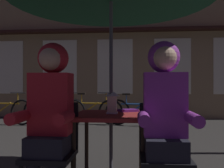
{
  "coord_description": "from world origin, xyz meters",
  "views": [
    {
      "loc": [
        0.22,
        -2.43,
        1.03
      ],
      "look_at": [
        0.0,
        0.11,
        1.04
      ],
      "focal_mm": 38.93,
      "sensor_mm": 36.0,
      "label": 1
    }
  ],
  "objects_px": {
    "bicycle_second": "(54,111)",
    "bicycle_fourth": "(137,112)",
    "lantern": "(112,102)",
    "cafe_table": "(111,124)",
    "person_left_hooded": "(50,106)",
    "chair_left": "(52,147)",
    "book": "(128,110)",
    "person_right_hooded": "(165,107)",
    "bicycle_nearest": "(5,111)",
    "bicycle_third": "(92,111)",
    "chair_right": "(164,149)"
  },
  "relations": [
    {
      "from": "person_left_hooded",
      "to": "cafe_table",
      "type": "bearing_deg",
      "value": 41.57
    },
    {
      "from": "chair_left",
      "to": "chair_right",
      "type": "relative_size",
      "value": 1.0
    },
    {
      "from": "person_left_hooded",
      "to": "book",
      "type": "relative_size",
      "value": 7.0
    },
    {
      "from": "cafe_table",
      "to": "bicycle_fourth",
      "type": "distance_m",
      "value": 3.76
    },
    {
      "from": "person_left_hooded",
      "to": "chair_right",
      "type": "bearing_deg",
      "value": 3.39
    },
    {
      "from": "lantern",
      "to": "chair_left",
      "type": "height_order",
      "value": "lantern"
    },
    {
      "from": "bicycle_third",
      "to": "bicycle_fourth",
      "type": "height_order",
      "value": "same"
    },
    {
      "from": "person_right_hooded",
      "to": "chair_right",
      "type": "bearing_deg",
      "value": 90.0
    },
    {
      "from": "person_right_hooded",
      "to": "bicycle_fourth",
      "type": "bearing_deg",
      "value": 92.13
    },
    {
      "from": "person_right_hooded",
      "to": "bicycle_nearest",
      "type": "height_order",
      "value": "person_right_hooded"
    },
    {
      "from": "bicycle_nearest",
      "to": "bicycle_third",
      "type": "xyz_separation_m",
      "value": [
        2.26,
        0.25,
        0.0
      ]
    },
    {
      "from": "person_left_hooded",
      "to": "person_right_hooded",
      "type": "bearing_deg",
      "value": 0.0
    },
    {
      "from": "chair_left",
      "to": "person_right_hooded",
      "type": "xyz_separation_m",
      "value": [
        0.96,
        -0.06,
        0.36
      ]
    },
    {
      "from": "cafe_table",
      "to": "bicycle_fourth",
      "type": "relative_size",
      "value": 0.44
    },
    {
      "from": "chair_left",
      "to": "chair_right",
      "type": "height_order",
      "value": "same"
    },
    {
      "from": "chair_right",
      "to": "person_right_hooded",
      "type": "height_order",
      "value": "person_right_hooded"
    },
    {
      "from": "bicycle_second",
      "to": "bicycle_fourth",
      "type": "bearing_deg",
      "value": -1.49
    },
    {
      "from": "book",
      "to": "chair_right",
      "type": "bearing_deg",
      "value": -88.38
    },
    {
      "from": "bicycle_nearest",
      "to": "bicycle_second",
      "type": "xyz_separation_m",
      "value": [
        1.28,
        0.14,
        0.0
      ]
    },
    {
      "from": "lantern",
      "to": "bicycle_third",
      "type": "height_order",
      "value": "lantern"
    },
    {
      "from": "person_right_hooded",
      "to": "bicycle_second",
      "type": "bearing_deg",
      "value": 118.96
    },
    {
      "from": "chair_right",
      "to": "bicycle_nearest",
      "type": "xyz_separation_m",
      "value": [
        -3.61,
        4.02,
        -0.14
      ]
    },
    {
      "from": "lantern",
      "to": "bicycle_fourth",
      "type": "height_order",
      "value": "lantern"
    },
    {
      "from": "lantern",
      "to": "bicycle_third",
      "type": "xyz_separation_m",
      "value": [
        -0.88,
        3.88,
        -0.51
      ]
    },
    {
      "from": "cafe_table",
      "to": "bicycle_second",
      "type": "bearing_deg",
      "value": 116.05
    },
    {
      "from": "chair_right",
      "to": "bicycle_third",
      "type": "xyz_separation_m",
      "value": [
        -1.35,
        4.26,
        -0.14
      ]
    },
    {
      "from": "lantern",
      "to": "person_left_hooded",
      "type": "height_order",
      "value": "person_left_hooded"
    },
    {
      "from": "cafe_table",
      "to": "person_left_hooded",
      "type": "distance_m",
      "value": 0.67
    },
    {
      "from": "bicycle_third",
      "to": "person_right_hooded",
      "type": "bearing_deg",
      "value": -72.68
    },
    {
      "from": "chair_left",
      "to": "book",
      "type": "bearing_deg",
      "value": 42.28
    },
    {
      "from": "cafe_table",
      "to": "person_right_hooded",
      "type": "distance_m",
      "value": 0.67
    },
    {
      "from": "chair_left",
      "to": "book",
      "type": "xyz_separation_m",
      "value": [
        0.65,
        0.59,
        0.26
      ]
    },
    {
      "from": "bicycle_nearest",
      "to": "bicycle_fourth",
      "type": "xyz_separation_m",
      "value": [
        3.45,
        0.08,
        0.0
      ]
    },
    {
      "from": "bicycle_third",
      "to": "bicycle_nearest",
      "type": "bearing_deg",
      "value": -173.81
    },
    {
      "from": "lantern",
      "to": "person_right_hooded",
      "type": "xyz_separation_m",
      "value": [
        0.47,
        -0.44,
        -0.01
      ]
    },
    {
      "from": "chair_left",
      "to": "bicycle_fourth",
      "type": "xyz_separation_m",
      "value": [
        0.81,
        4.1,
        -0.14
      ]
    },
    {
      "from": "lantern",
      "to": "bicycle_second",
      "type": "bearing_deg",
      "value": 116.24
    },
    {
      "from": "lantern",
      "to": "chair_right",
      "type": "bearing_deg",
      "value": -38.87
    },
    {
      "from": "chair_left",
      "to": "person_left_hooded",
      "type": "distance_m",
      "value": 0.36
    },
    {
      "from": "person_left_hooded",
      "to": "book",
      "type": "bearing_deg",
      "value": 44.92
    },
    {
      "from": "chair_left",
      "to": "person_left_hooded",
      "type": "height_order",
      "value": "person_left_hooded"
    },
    {
      "from": "bicycle_fourth",
      "to": "book",
      "type": "relative_size",
      "value": 8.35
    },
    {
      "from": "person_right_hooded",
      "to": "bicycle_fourth",
      "type": "xyz_separation_m",
      "value": [
        -0.15,
        4.16,
        -0.5
      ]
    },
    {
      "from": "cafe_table",
      "to": "person_right_hooded",
      "type": "height_order",
      "value": "person_right_hooded"
    },
    {
      "from": "chair_left",
      "to": "person_left_hooded",
      "type": "xyz_separation_m",
      "value": [
        -0.0,
        -0.06,
        0.36
      ]
    },
    {
      "from": "person_right_hooded",
      "to": "bicycle_nearest",
      "type": "distance_m",
      "value": 5.46
    },
    {
      "from": "book",
      "to": "person_left_hooded",
      "type": "bearing_deg",
      "value": -161.63
    },
    {
      "from": "bicycle_second",
      "to": "bicycle_third",
      "type": "height_order",
      "value": "same"
    },
    {
      "from": "book",
      "to": "bicycle_second",
      "type": "bearing_deg",
      "value": 92.93
    },
    {
      "from": "person_right_hooded",
      "to": "book",
      "type": "xyz_separation_m",
      "value": [
        -0.31,
        0.64,
        -0.09
      ]
    }
  ]
}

